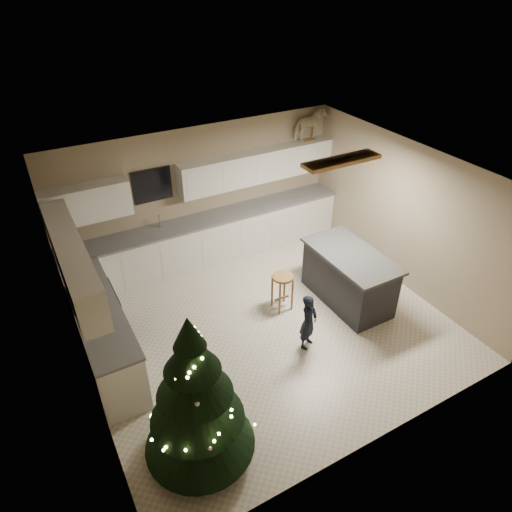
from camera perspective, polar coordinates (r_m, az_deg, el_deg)
name	(u,v)px	position (r m, az deg, el deg)	size (l,w,h in m)	color
ground_plane	(266,325)	(7.57, 1.31, -8.57)	(5.50, 5.50, 0.00)	beige
room_shell	(269,232)	(6.53, 1.67, 2.97)	(5.52, 5.02, 2.61)	gray
cabinetry	(174,253)	(8.02, -10.25, 0.39)	(5.50, 3.20, 2.00)	silver
island	(348,277)	(7.94, 11.48, -2.60)	(0.90, 1.70, 0.95)	black
bar_stool	(282,284)	(7.60, 3.33, -3.52)	(0.35, 0.35, 0.67)	brown
christmas_tree	(196,404)	(5.37, -7.47, -17.92)	(1.36, 1.31, 2.17)	#3F2816
toddler	(308,322)	(6.95, 6.58, -8.19)	(0.34, 0.22, 0.94)	black
rocking_horse	(310,125)	(9.25, 6.75, 15.95)	(0.73, 0.44, 0.60)	brown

